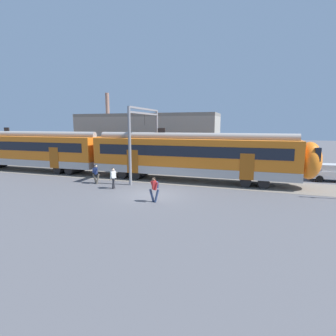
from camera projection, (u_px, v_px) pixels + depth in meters
The scene contains 9 objects.
ground_plane at pixel (152, 195), 18.93m from camera, with size 160.00×160.00×0.00m, color #515156.
track_bed at pixel (86, 174), 27.16m from camera, with size 80.00×4.40×0.01m, color slate.
commuter_train at pixel (107, 153), 26.03m from camera, with size 38.05×3.07×4.73m.
pedestrian_navy at pixel (96, 172), 22.42m from camera, with size 0.71×0.52×1.67m.
pedestrian_white at pixel (113, 176), 20.66m from camera, with size 0.56×0.66×1.67m.
pedestrian_red at pixel (155, 187), 17.03m from camera, with size 0.71×0.51×1.67m.
parked_car_white at pixel (333, 173), 23.41m from camera, with size 4.07×1.90×1.54m.
catenary_gantry at pixel (145, 132), 24.42m from camera, with size 0.24×6.64×6.53m.
background_building at pixel (146, 139), 33.93m from camera, with size 18.36×5.00×9.20m.
Camera 1 is at (6.85, -17.08, 4.99)m, focal length 28.00 mm.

